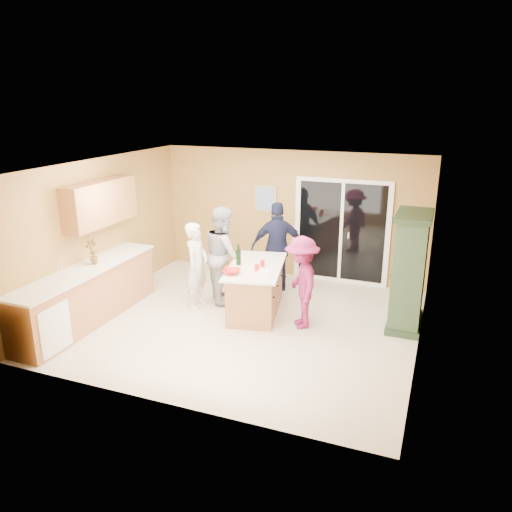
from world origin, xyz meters
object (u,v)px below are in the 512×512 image
(kitchen_island, at_px, (256,291))
(woman_magenta, at_px, (302,283))
(green_hutch, at_px, (409,273))
(woman_white, at_px, (197,266))
(woman_grey, at_px, (224,254))
(woman_navy, at_px, (278,247))

(kitchen_island, relative_size, woman_magenta, 1.17)
(green_hutch, relative_size, woman_white, 1.23)
(kitchen_island, xyz_separation_m, woman_white, (-1.06, -0.13, 0.37))
(kitchen_island, bearing_deg, green_hutch, -2.67)
(kitchen_island, xyz_separation_m, woman_grey, (-0.75, 0.34, 0.47))
(green_hutch, distance_m, woman_white, 3.58)
(kitchen_island, bearing_deg, woman_navy, 78.32)
(kitchen_island, relative_size, woman_navy, 1.03)
(woman_grey, relative_size, woman_magenta, 1.15)
(woman_white, bearing_deg, woman_navy, -40.72)
(woman_navy, xyz_separation_m, woman_magenta, (0.88, -1.41, -0.11))
(woman_white, relative_size, woman_navy, 0.89)
(woman_navy, bearing_deg, woman_white, 26.89)
(kitchen_island, distance_m, woman_navy, 1.25)
(kitchen_island, height_order, green_hutch, green_hutch)
(green_hutch, relative_size, woman_grey, 1.08)
(green_hutch, xyz_separation_m, woman_magenta, (-1.59, -0.63, -0.16))
(woman_magenta, bearing_deg, woman_grey, -136.68)
(woman_navy, height_order, woman_magenta, woman_navy)
(woman_grey, height_order, woman_magenta, woman_grey)
(kitchen_island, xyz_separation_m, green_hutch, (2.48, 0.38, 0.52))
(woman_grey, bearing_deg, woman_navy, -76.79)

